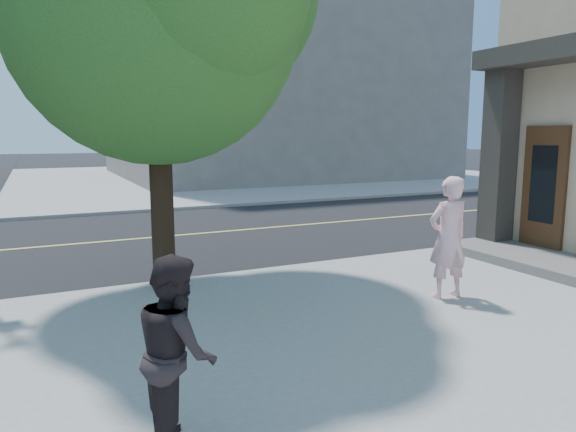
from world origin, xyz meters
TOP-DOWN VIEW (x-y plane):
  - ground at (0.00, 0.00)m, footprint 140.00×140.00m
  - road_ew at (0.00, 4.50)m, footprint 140.00×9.00m
  - sidewalk_ne at (13.50, 21.50)m, footprint 29.00×25.00m
  - filler_ne at (14.00, 22.00)m, footprint 18.00×16.00m
  - man_on_phone at (6.12, -2.88)m, footprint 0.72×0.50m
  - pedestrian at (1.36, -4.96)m, footprint 0.63×0.79m

SIDE VIEW (x-z plane):
  - ground at x=0.00m, z-range 0.00..0.00m
  - road_ew at x=0.00m, z-range 0.00..0.01m
  - sidewalk_ne at x=13.50m, z-range 0.00..0.12m
  - pedestrian at x=1.36m, z-range 0.12..1.72m
  - man_on_phone at x=6.12m, z-range 0.12..2.02m
  - filler_ne at x=14.00m, z-range 0.12..14.12m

